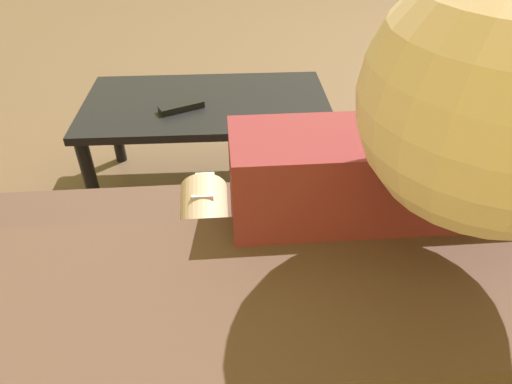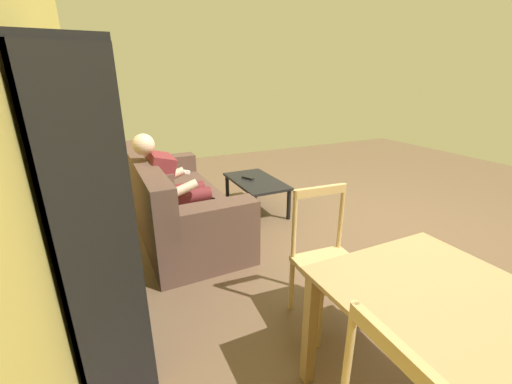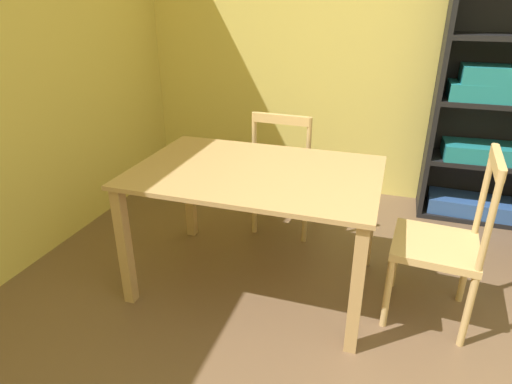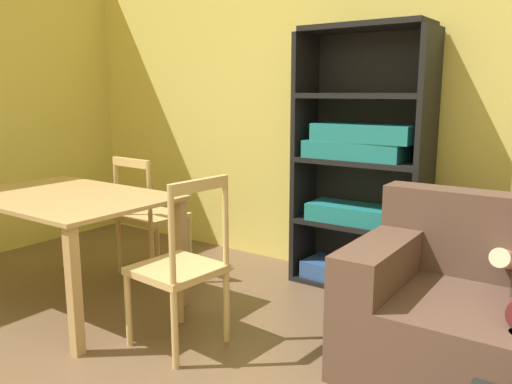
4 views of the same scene
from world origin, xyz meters
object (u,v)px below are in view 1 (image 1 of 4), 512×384
at_px(couch, 260,355).
at_px(tv_remote, 181,107).
at_px(coffee_table, 207,113).
at_px(person_lounging, 348,278).

relative_size(couch, tv_remote, 12.85).
xyz_separation_m(couch, coffee_table, (0.14, -1.07, 0.04)).
height_order(couch, coffee_table, couch).
xyz_separation_m(couch, person_lounging, (-0.15, 0.03, 0.27)).
relative_size(coffee_table, tv_remote, 5.64).
bearing_deg(couch, coffee_table, -82.60).
xyz_separation_m(couch, tv_remote, (0.23, -1.00, 0.10)).
bearing_deg(coffee_table, person_lounging, 104.71).
relative_size(person_lounging, coffee_table, 1.19).
distance_m(couch, person_lounging, 0.31).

